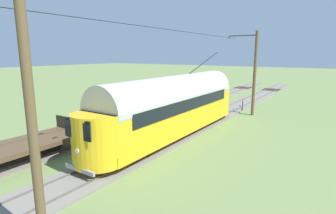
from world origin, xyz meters
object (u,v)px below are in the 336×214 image
Objects in this scene: catenary_pole_foreground at (254,72)px; catenary_pole_mid_near at (30,116)px; switch_stand at (243,104)px; spare_tie_stack at (126,111)px; track_end_bumper at (201,99)px; vintage_streetcar at (174,105)px.

catenary_pole_foreground is 21.48m from catenary_pole_mid_near.
spare_tie_stack is at bearing 39.31° from switch_stand.
catenary_pole_foreground is 4.36× the size of track_end_bumper.
vintage_streetcar is 6.87× the size of spare_tie_stack.
spare_tie_stack is (9.10, 7.45, -0.43)m from switch_stand.
track_end_bumper is (7.22, -3.58, -3.69)m from catenary_pole_foreground.
switch_stand is 0.69× the size of track_end_bumper.
catenary_pole_foreground reaches higher than track_end_bumper.
catenary_pole_mid_near is 18.84m from spare_tie_stack.
track_end_bumper is (7.22, -25.06, -3.69)m from catenary_pole_mid_near.
track_end_bumper reaches higher than spare_tie_stack.
switch_stand reaches higher than spare_tie_stack.
switch_stand is (1.30, -22.69, -3.39)m from catenary_pole_mid_near.
track_end_bumper is (5.91, -2.37, -0.30)m from switch_stand.
catenary_pole_foreground is 12.72m from spare_tie_stack.
track_end_bumper is (-3.19, -9.83, 0.13)m from spare_tie_stack.
catenary_pole_mid_near is 26.34m from track_end_bumper.
vintage_streetcar is 14.32m from track_end_bumper.
vintage_streetcar is at bearing 109.00° from track_end_bumper.
vintage_streetcar is at bearing 155.25° from spare_tie_stack.
catenary_pole_mid_near reaches higher than track_end_bumper.
catenary_pole_mid_near is at bearing 124.33° from spare_tie_stack.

